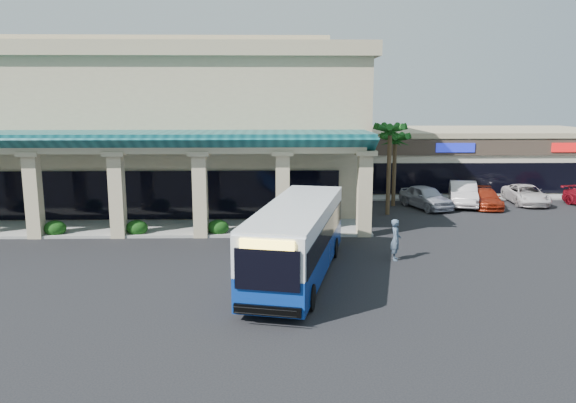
{
  "coord_description": "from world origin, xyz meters",
  "views": [
    {
      "loc": [
        1.07,
        -25.05,
        7.51
      ],
      "look_at": [
        1.76,
        3.88,
        2.2
      ],
      "focal_mm": 35.0,
      "sensor_mm": 36.0,
      "label": 1
    }
  ],
  "objects_px": {
    "transit_bus": "(297,241)",
    "car_gray": "(526,195)",
    "car_white": "(463,194)",
    "car_silver": "(426,197)",
    "pedestrian": "(396,240)",
    "car_red": "(486,198)"
  },
  "relations": [
    {
      "from": "pedestrian",
      "to": "transit_bus",
      "type": "bearing_deg",
      "value": 127.47
    },
    {
      "from": "car_white",
      "to": "car_silver",
      "type": "bearing_deg",
      "value": -145.9
    },
    {
      "from": "car_red",
      "to": "transit_bus",
      "type": "bearing_deg",
      "value": -123.33
    },
    {
      "from": "car_red",
      "to": "car_gray",
      "type": "height_order",
      "value": "car_gray"
    },
    {
      "from": "car_white",
      "to": "car_red",
      "type": "distance_m",
      "value": 1.58
    },
    {
      "from": "car_white",
      "to": "car_gray",
      "type": "bearing_deg",
      "value": 20.47
    },
    {
      "from": "car_red",
      "to": "car_silver",
      "type": "bearing_deg",
      "value": -168.1
    },
    {
      "from": "pedestrian",
      "to": "car_gray",
      "type": "bearing_deg",
      "value": -31.46
    },
    {
      "from": "transit_bus",
      "to": "car_gray",
      "type": "relative_size",
      "value": 2.28
    },
    {
      "from": "pedestrian",
      "to": "car_red",
      "type": "distance_m",
      "value": 15.71
    },
    {
      "from": "transit_bus",
      "to": "pedestrian",
      "type": "xyz_separation_m",
      "value": [
        4.73,
        2.45,
        -0.59
      ]
    },
    {
      "from": "car_silver",
      "to": "car_red",
      "type": "xyz_separation_m",
      "value": [
        4.27,
        0.23,
        -0.15
      ]
    },
    {
      "from": "transit_bus",
      "to": "pedestrian",
      "type": "bearing_deg",
      "value": 40.39
    },
    {
      "from": "transit_bus",
      "to": "car_gray",
      "type": "bearing_deg",
      "value": 56.86
    },
    {
      "from": "transit_bus",
      "to": "car_gray",
      "type": "xyz_separation_m",
      "value": [
        17.24,
        16.52,
        -0.89
      ]
    },
    {
      "from": "pedestrian",
      "to": "car_red",
      "type": "relative_size",
      "value": 0.44
    },
    {
      "from": "transit_bus",
      "to": "car_red",
      "type": "xyz_separation_m",
      "value": [
        13.82,
        15.25,
        -0.93
      ]
    },
    {
      "from": "car_silver",
      "to": "car_white",
      "type": "xyz_separation_m",
      "value": [
        2.93,
        1.03,
        0.05
      ]
    },
    {
      "from": "car_white",
      "to": "car_gray",
      "type": "relative_size",
      "value": 1.05
    },
    {
      "from": "transit_bus",
      "to": "car_silver",
      "type": "xyz_separation_m",
      "value": [
        9.54,
        15.02,
        -0.77
      ]
    },
    {
      "from": "transit_bus",
      "to": "car_silver",
      "type": "height_order",
      "value": "transit_bus"
    },
    {
      "from": "car_silver",
      "to": "car_red",
      "type": "bearing_deg",
      "value": -15.53
    }
  ]
}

